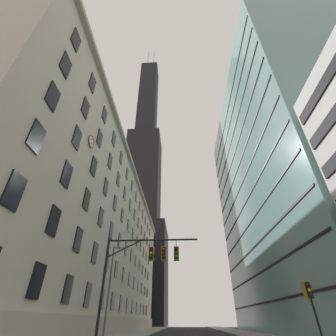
# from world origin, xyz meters

# --- Properties ---
(station_building) EXTENTS (18.25, 75.06, 29.23)m
(station_building) POSITION_xyz_m (-19.79, 31.52, 14.60)
(station_building) COLOR beige
(station_building) RESTS_ON ground
(dark_skyscraper) EXTENTS (24.71, 24.71, 177.70)m
(dark_skyscraper) POSITION_xyz_m (-19.87, 87.76, 52.01)
(dark_skyscraper) COLOR black
(dark_skyscraper) RESTS_ON ground
(glass_office_midrise) EXTENTS (19.13, 46.00, 49.78)m
(glass_office_midrise) POSITION_xyz_m (20.51, 27.77, 24.89)
(glass_office_midrise) COLOR gray
(glass_office_midrise) RESTS_ON ground
(traffic_signal_mast) EXTENTS (7.40, 0.63, 7.33)m
(traffic_signal_mast) POSITION_xyz_m (-3.91, 5.24, 5.51)
(traffic_signal_mast) COLOR black
(traffic_signal_mast) RESTS_ON sidewalk_left
(traffic_light_near_right) EXTENTS (0.40, 0.63, 3.73)m
(traffic_light_near_right) POSITION_xyz_m (6.89, 3.54, 3.14)
(traffic_light_near_right) COLOR black
(traffic_light_near_right) RESTS_ON sidewalk_right
(street_lamppost) EXTENTS (1.91, 0.32, 8.55)m
(street_lamppost) POSITION_xyz_m (-8.44, 12.50, 5.13)
(street_lamppost) COLOR #47474C
(street_lamppost) RESTS_ON sidewalk_left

